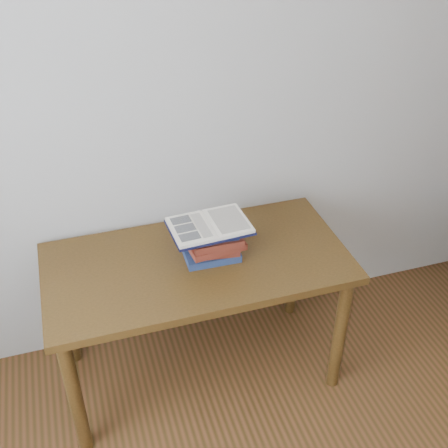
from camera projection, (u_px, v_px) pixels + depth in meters
name	position (u px, v px, depth m)	size (l,w,h in m)	color
desk	(198.00, 278.00, 2.44)	(1.29, 0.65, 0.69)	#4C3013
book_stack	(213.00, 242.00, 2.36)	(0.25, 0.19, 0.15)	navy
open_book	(210.00, 226.00, 2.31)	(0.34, 0.24, 0.03)	black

